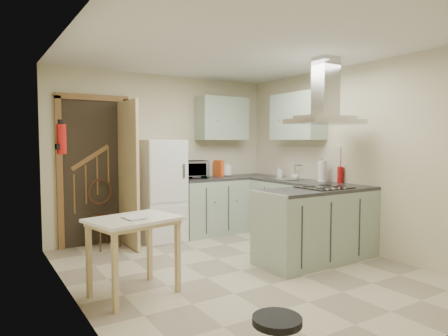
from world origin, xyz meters
TOP-DOWN VIEW (x-y plane):
  - floor at (0.00, 0.00)m, footprint 4.20×4.20m
  - ceiling at (0.00, 0.00)m, footprint 4.20×4.20m
  - back_wall at (0.00, 2.10)m, footprint 3.60×0.00m
  - left_wall at (-1.80, 0.00)m, footprint 0.00×4.20m
  - right_wall at (1.80, 0.00)m, footprint 0.00×4.20m
  - doorway at (-1.10, 2.07)m, footprint 1.10×0.12m
  - fridge at (-0.20, 1.80)m, footprint 0.60×0.60m
  - counter_back at (0.66, 1.80)m, footprint 1.08×0.60m
  - counter_right at (1.50, 1.12)m, footprint 0.60×1.95m
  - splashback at (0.96, 2.09)m, footprint 1.68×0.02m
  - wall_cabinet_back at (0.95, 1.93)m, footprint 0.85×0.35m
  - wall_cabinet_right at (1.62, 0.85)m, footprint 0.35×0.90m
  - peninsula at (1.02, -0.18)m, footprint 1.55×0.65m
  - hob at (1.12, -0.18)m, footprint 0.58×0.50m
  - extractor_hood at (1.12, -0.18)m, footprint 0.90×0.55m
  - sink at (1.50, 0.95)m, footprint 0.45×0.40m
  - fire_extinguisher at (-1.74, 0.90)m, footprint 0.10×0.10m
  - drop_leaf_table at (-1.28, -0.04)m, footprint 0.91×0.76m
  - bentwood_chair at (-1.05, 1.83)m, footprint 0.48×0.48m
  - microwave at (0.36, 1.88)m, footprint 0.56×0.45m
  - kettle at (1.01, 1.86)m, footprint 0.18×0.18m
  - cereal_box at (0.90, 1.94)m, footprint 0.10×0.19m
  - soap_bottle at (1.61, 1.26)m, footprint 0.10×0.11m
  - paper_towel at (1.63, 0.34)m, footprint 0.13×0.13m
  - cup at (1.45, 0.70)m, footprint 0.15×0.15m
  - red_bottle at (1.75, 0.12)m, footprint 0.10×0.10m
  - book at (-1.38, -0.09)m, footprint 0.19×0.25m

SIDE VIEW (x-z plane):
  - floor at x=0.00m, z-range 0.00..0.00m
  - drop_leaf_table at x=-1.28m, z-range 0.00..0.75m
  - bentwood_chair at x=-1.05m, z-range 0.00..0.87m
  - counter_back at x=0.66m, z-range 0.00..0.90m
  - counter_right at x=1.50m, z-range 0.00..0.90m
  - peninsula at x=1.02m, z-range 0.00..0.90m
  - fridge at x=-0.20m, z-range 0.00..1.50m
  - book at x=-1.38m, z-range 0.75..0.85m
  - sink at x=1.50m, z-range 0.90..0.91m
  - hob at x=1.12m, z-range 0.90..0.91m
  - cup at x=1.45m, z-range 0.90..0.99m
  - soap_bottle at x=1.61m, z-range 0.90..1.08m
  - kettle at x=1.01m, z-range 0.90..1.11m
  - red_bottle at x=1.75m, z-range 0.90..1.13m
  - cereal_box at x=0.90m, z-range 0.90..1.16m
  - microwave at x=0.36m, z-range 0.90..1.17m
  - doorway at x=-1.10m, z-range 0.00..2.10m
  - paper_towel at x=1.63m, z-range 0.90..1.21m
  - splashback at x=0.96m, z-range 0.90..1.40m
  - back_wall at x=0.00m, z-range -0.55..3.05m
  - left_wall at x=-1.80m, z-range -0.85..3.35m
  - right_wall at x=1.80m, z-range -0.85..3.35m
  - fire_extinguisher at x=-1.74m, z-range 1.34..1.66m
  - extractor_hood at x=1.12m, z-range 1.67..1.77m
  - wall_cabinet_back at x=0.95m, z-range 1.50..2.20m
  - wall_cabinet_right at x=1.62m, z-range 1.50..2.20m
  - ceiling at x=0.00m, z-range 2.50..2.50m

